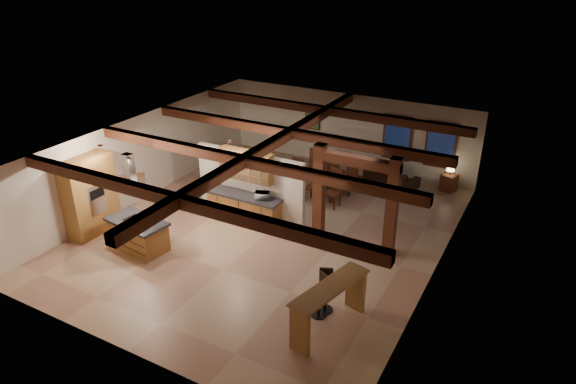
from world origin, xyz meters
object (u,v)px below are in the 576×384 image
at_px(sofa, 391,176).
at_px(bar_counter, 330,300).
at_px(dining_table, 325,185).
at_px(kitchen_island, 138,234).

bearing_deg(sofa, bar_counter, 111.16).
bearing_deg(dining_table, kitchen_island, -98.16).
bearing_deg(bar_counter, dining_table, 115.72).
distance_m(kitchen_island, dining_table, 6.70).
xyz_separation_m(kitchen_island, dining_table, (3.14, 5.91, -0.15)).
distance_m(dining_table, bar_counter, 7.22).
bearing_deg(dining_table, bar_counter, -44.43).
bearing_deg(kitchen_island, sofa, 57.67).
relative_size(dining_table, sofa, 0.86).
height_order(sofa, bar_counter, bar_counter).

